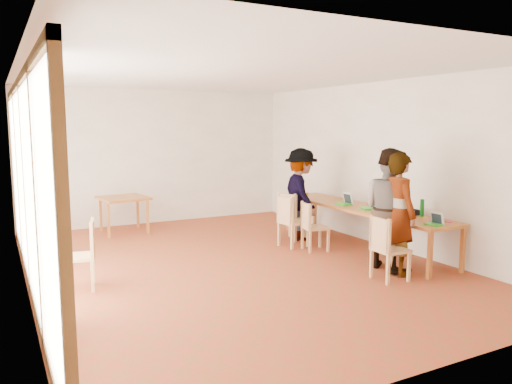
% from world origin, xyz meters
% --- Properties ---
extents(ground, '(8.00, 8.00, 0.00)m').
position_xyz_m(ground, '(0.00, 0.00, 0.00)').
color(ground, brown).
rests_on(ground, ground).
extents(wall_back, '(6.00, 0.10, 3.00)m').
position_xyz_m(wall_back, '(0.00, 4.00, 1.50)').
color(wall_back, white).
rests_on(wall_back, ground).
extents(wall_front, '(6.00, 0.10, 3.00)m').
position_xyz_m(wall_front, '(0.00, -4.00, 1.50)').
color(wall_front, white).
rests_on(wall_front, ground).
extents(wall_right, '(0.10, 8.00, 3.00)m').
position_xyz_m(wall_right, '(3.00, 0.00, 1.50)').
color(wall_right, white).
rests_on(wall_right, ground).
extents(window_wall, '(0.10, 8.00, 3.00)m').
position_xyz_m(window_wall, '(-2.96, 0.00, 1.50)').
color(window_wall, white).
rests_on(window_wall, ground).
extents(ceiling, '(6.00, 8.00, 0.04)m').
position_xyz_m(ceiling, '(0.00, 0.00, 3.02)').
color(ceiling, white).
rests_on(ceiling, wall_back).
extents(communal_table, '(0.80, 4.00, 0.75)m').
position_xyz_m(communal_table, '(2.50, -0.09, 0.70)').
color(communal_table, '#B55E28').
rests_on(communal_table, ground).
extents(side_table, '(0.90, 0.90, 0.75)m').
position_xyz_m(side_table, '(-0.99, 3.20, 0.67)').
color(side_table, '#B55E28').
rests_on(side_table, ground).
extents(chair_near, '(0.46, 0.46, 0.49)m').
position_xyz_m(chair_near, '(1.54, -1.78, 0.57)').
color(chair_near, tan).
rests_on(chair_near, ground).
extents(chair_mid, '(0.47, 0.47, 0.46)m').
position_xyz_m(chair_mid, '(1.58, 0.15, 0.53)').
color(chair_mid, tan).
rests_on(chair_mid, ground).
extents(chair_far, '(0.49, 0.49, 0.50)m').
position_xyz_m(chair_far, '(1.39, 0.56, 0.58)').
color(chair_far, tan).
rests_on(chair_far, ground).
extents(chair_empty, '(0.57, 0.57, 0.49)m').
position_xyz_m(chair_empty, '(1.68, 1.00, 0.57)').
color(chair_empty, tan).
rests_on(chair_empty, ground).
extents(chair_spare, '(0.52, 0.52, 0.50)m').
position_xyz_m(chair_spare, '(-2.28, -0.15, 0.58)').
color(chair_spare, tan).
rests_on(chair_spare, ground).
extents(person_near, '(0.54, 0.73, 1.82)m').
position_xyz_m(person_near, '(1.96, -1.60, 0.91)').
color(person_near, gray).
rests_on(person_near, ground).
extents(person_mid, '(0.73, 0.93, 1.87)m').
position_xyz_m(person_mid, '(2.04, -1.31, 0.93)').
color(person_mid, gray).
rests_on(person_mid, ground).
extents(person_far, '(0.89, 1.26, 1.78)m').
position_xyz_m(person_far, '(1.91, 0.98, 0.89)').
color(person_far, gray).
rests_on(person_far, ground).
extents(laptop_near, '(0.22, 0.25, 0.19)m').
position_xyz_m(laptop_near, '(2.40, -1.89, 0.80)').
color(laptop_near, green).
rests_on(laptop_near, communal_table).
extents(laptop_mid, '(0.31, 0.32, 0.23)m').
position_xyz_m(laptop_mid, '(2.48, -0.35, 0.81)').
color(laptop_mid, green).
rests_on(laptop_mid, communal_table).
extents(laptop_far, '(0.23, 0.27, 0.23)m').
position_xyz_m(laptop_far, '(2.42, 0.25, 0.81)').
color(laptop_far, green).
rests_on(laptop_far, communal_table).
extents(yellow_mug, '(0.15, 0.15, 0.10)m').
position_xyz_m(yellow_mug, '(2.27, 1.37, 0.80)').
color(yellow_mug, gold).
rests_on(yellow_mug, communal_table).
extents(green_bottle, '(0.07, 0.07, 0.28)m').
position_xyz_m(green_bottle, '(2.76, -1.28, 0.89)').
color(green_bottle, '#116E1D').
rests_on(green_bottle, communal_table).
extents(clear_glass, '(0.07, 0.07, 0.09)m').
position_xyz_m(clear_glass, '(2.44, -0.64, 0.80)').
color(clear_glass, silver).
rests_on(clear_glass, communal_table).
extents(condiment_cup, '(0.08, 0.08, 0.06)m').
position_xyz_m(condiment_cup, '(2.46, -0.83, 0.78)').
color(condiment_cup, white).
rests_on(condiment_cup, communal_table).
extents(pink_phone, '(0.05, 0.10, 0.01)m').
position_xyz_m(pink_phone, '(2.73, -1.84, 0.76)').
color(pink_phone, '#CD307A').
rests_on(pink_phone, communal_table).
extents(black_pouch, '(0.16, 0.26, 0.09)m').
position_xyz_m(black_pouch, '(2.73, -1.06, 0.80)').
color(black_pouch, black).
rests_on(black_pouch, communal_table).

